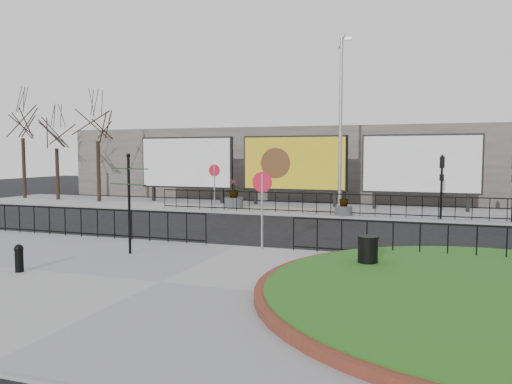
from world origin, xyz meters
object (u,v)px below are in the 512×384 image
at_px(billboard_mid, 294,164).
at_px(litter_bin, 368,253).
at_px(lamp_post, 341,122).
at_px(fingerpost_sign, 129,193).
at_px(planter_a, 234,197).
at_px(bollard, 19,257).
at_px(planter_b, 344,206).

bearing_deg(billboard_mid, litter_bin, -68.45).
height_order(billboard_mid, lamp_post, lamp_post).
bearing_deg(fingerpost_sign, planter_a, 115.44).
distance_m(bollard, planter_a, 16.31).
bearing_deg(billboard_mid, bollard, -97.63).
xyz_separation_m(fingerpost_sign, litter_bin, (7.11, 0.09, -1.38)).
xyz_separation_m(bollard, litter_bin, (8.45, 3.08, 0.07)).
xyz_separation_m(billboard_mid, litter_bin, (6.00, -15.19, -2.02)).
distance_m(billboard_mid, planter_b, 5.38).
xyz_separation_m(billboard_mid, lamp_post, (3.01, -1.97, 2.23)).
xyz_separation_m(lamp_post, litter_bin, (2.99, -13.22, -4.25)).
bearing_deg(planter_a, bollard, -87.97).
bearing_deg(planter_b, billboard_mid, 134.31).
distance_m(bollard, litter_bin, 8.99).
height_order(lamp_post, planter_a, lamp_post).
bearing_deg(fingerpost_sign, planter_b, 85.83).
bearing_deg(planter_a, litter_bin, -55.69).
distance_m(fingerpost_sign, bollard, 3.58).
xyz_separation_m(litter_bin, planter_b, (-2.51, 11.62, 0.01)).
distance_m(fingerpost_sign, litter_bin, 7.24).
height_order(billboard_mid, litter_bin, billboard_mid).
relative_size(billboard_mid, planter_a, 3.85).
bearing_deg(fingerpost_sign, bollard, -96.88).
height_order(billboard_mid, planter_a, billboard_mid).
xyz_separation_m(planter_a, planter_b, (6.51, -1.60, -0.10)).
bearing_deg(bollard, planter_b, 68.02).
relative_size(lamp_post, planter_b, 7.05).
height_order(billboard_mid, bollard, billboard_mid).
bearing_deg(fingerpost_sign, litter_bin, 17.97).
xyz_separation_m(bollard, planter_b, (5.93, 14.70, 0.08)).
bearing_deg(fingerpost_sign, lamp_post, 90.07).
xyz_separation_m(fingerpost_sign, planter_a, (-1.92, 13.31, -1.27)).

